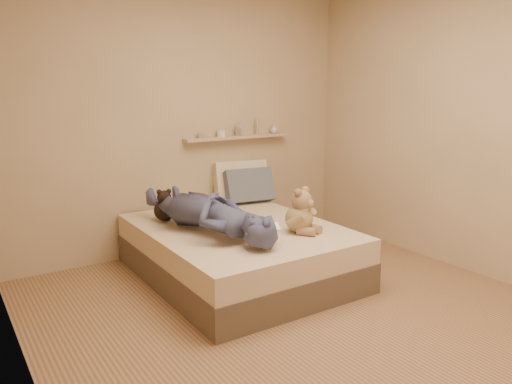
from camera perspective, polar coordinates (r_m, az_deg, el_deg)
room at (r=3.38m, az=6.09°, el=6.32°), size 3.80×3.80×3.80m
bed at (r=4.36m, az=-2.03°, el=-6.75°), size 1.50×1.90×0.45m
game_console at (r=3.74m, az=1.51°, el=-4.05°), size 0.17×0.10×0.06m
teddy_bear at (r=4.09m, az=5.15°, el=-2.50°), size 0.30×0.31×0.38m
dark_plush at (r=4.49m, az=-10.42°, el=-1.71°), size 0.19×0.19×0.29m
pillow_cream at (r=5.21m, az=-1.74°, el=1.27°), size 0.60×0.39×0.43m
pillow_grey at (r=5.10m, az=-0.80°, el=0.70°), size 0.53×0.34×0.37m
person at (r=4.08m, az=-5.40°, el=-2.27°), size 0.75×1.52×0.35m
wall_shelf at (r=5.21m, az=-2.12°, el=6.28°), size 1.20×0.12×0.03m
shelf_bottles at (r=5.26m, az=-1.17°, el=7.09°), size 0.96×0.09×0.16m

